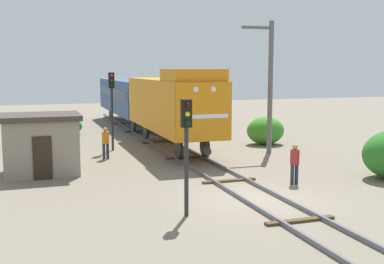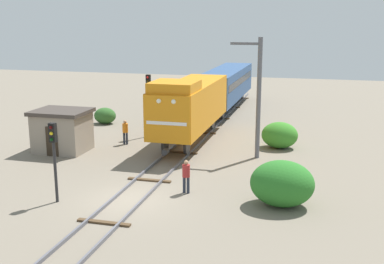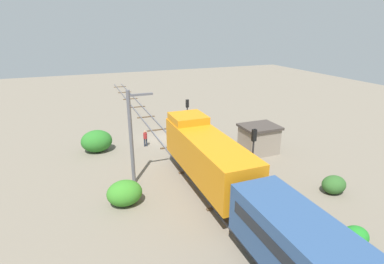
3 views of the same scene
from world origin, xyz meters
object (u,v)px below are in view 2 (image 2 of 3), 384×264
locomotive (190,104)px  worker_by_signal (125,130)px  traffic_signal_mid (148,94)px  relay_hut (62,130)px  passenger_car_leading (226,83)px  worker_near_track (186,174)px  catenary_mast (258,95)px  traffic_signal_near (54,147)px

locomotive → worker_by_signal: locomotive is taller
locomotive → traffic_signal_mid: size_ratio=2.54×
locomotive → relay_hut: locomotive is taller
traffic_signal_mid → passenger_car_leading: bearing=74.6°
traffic_signal_mid → worker_by_signal: size_ratio=2.68×
locomotive → passenger_car_leading: bearing=90.0°
worker_near_track → catenary_mast: size_ratio=0.23×
locomotive → worker_by_signal: 4.83m
catenary_mast → worker_by_signal: bearing=174.2°
passenger_car_leading → traffic_signal_near: size_ratio=3.66×
worker_near_track → catenary_mast: catenary_mast is taller
passenger_car_leading → relay_hut: (-7.50, -17.56, -1.13)m
worker_near_track → worker_by_signal: bearing=154.4°
traffic_signal_mid → catenary_mast: 9.09m
worker_near_track → catenary_mast: bearing=96.0°
locomotive → traffic_signal_near: bearing=-104.4°
passenger_car_leading → traffic_signal_near: (-3.20, -25.76, 0.15)m
worker_by_signal → relay_hut: size_ratio=0.49×
passenger_car_leading → traffic_signal_mid: 12.79m
traffic_signal_near → traffic_signal_mid: size_ratio=0.84×
traffic_signal_mid → catenary_mast: catenary_mast is taller
passenger_car_leading → catenary_mast: (4.93, -15.85, 1.43)m
worker_near_track → catenary_mast: 8.19m
passenger_car_leading → traffic_signal_mid: bearing=-105.4°
traffic_signal_mid → catenary_mast: (8.33, -3.54, 0.80)m
locomotive → catenary_mast: (4.93, -2.51, 1.18)m
traffic_signal_near → worker_by_signal: bearing=95.3°
worker_by_signal → locomotive: bearing=-10.8°
traffic_signal_near → traffic_signal_mid: 13.46m
traffic_signal_near → worker_near_track: bearing=25.8°
worker_by_signal → relay_hut: relay_hut is taller
traffic_signal_near → relay_hut: (-4.30, 8.20, -1.28)m
locomotive → relay_hut: (-7.50, -4.22, -1.38)m
locomotive → catenary_mast: catenary_mast is taller
worker_by_signal → catenary_mast: 9.65m
worker_near_track → relay_hut: relay_hut is taller
locomotive → passenger_car_leading: locomotive is taller
catenary_mast → relay_hut: 12.81m
worker_near_track → locomotive: bearing=129.3°
locomotive → worker_by_signal: size_ratio=6.82×
catenary_mast → relay_hut: bearing=-172.2°
relay_hut → locomotive: bearing=29.4°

